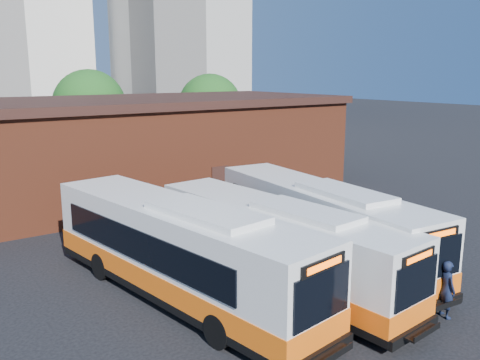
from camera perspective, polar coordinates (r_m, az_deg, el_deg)
ground at (r=19.82m, az=13.19°, el=-12.31°), size 220.00×220.00×0.00m
bus_west at (r=18.55m, az=-6.91°, el=-8.25°), size 4.54×13.61×3.65m
bus_midwest at (r=19.57m, az=4.10°, el=-7.54°), size 3.53×12.41×3.34m
bus_mideast at (r=22.23m, az=8.89°, el=-5.08°), size 3.81×12.94×3.48m
transit_worker at (r=18.60m, az=22.15°, el=-11.27°), size 0.65×0.82×1.97m
depot_building at (r=34.95m, az=-11.87°, el=3.85°), size 28.60×12.60×6.40m
tree_mid at (r=48.49m, az=-16.52°, el=7.98°), size 6.56×6.56×8.36m
tree_east at (r=50.55m, az=-3.38°, el=8.31°), size 6.24×6.24×7.96m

